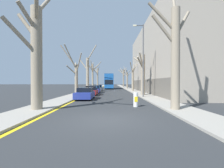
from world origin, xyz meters
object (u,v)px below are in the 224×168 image
at_px(street_tree_left_4, 97,77).
at_px(traffic_bollard, 136,100).
at_px(street_tree_right_2, 133,78).
at_px(parked_car_0, 85,94).
at_px(street_tree_left_1, 75,75).
at_px(street_tree_right_3, 127,79).
at_px(parked_car_3, 98,88).
at_px(street_tree_left_3, 93,75).
at_px(parked_car_1, 91,91).
at_px(parked_car_2, 95,89).
at_px(street_tree_right_4, 123,77).
at_px(double_decker_bus, 109,81).
at_px(lamp_post, 142,57).
at_px(street_tree_left_0, 36,51).
at_px(street_tree_left_2, 88,73).
at_px(street_tree_right_1, 142,73).
at_px(street_tree_right_0, 174,52).

distance_m(street_tree_left_4, traffic_bollard, 39.84).
height_order(street_tree_right_2, parked_car_0, street_tree_right_2).
relative_size(street_tree_left_1, parked_car_0, 1.76).
xyz_separation_m(street_tree_right_3, parked_car_0, (-7.70, -28.66, -2.45)).
bearing_deg(street_tree_right_2, parked_car_3, 175.54).
xyz_separation_m(street_tree_left_3, parked_car_1, (2.01, -17.24, -3.43)).
distance_m(street_tree_right_3, parked_car_2, 19.91).
bearing_deg(street_tree_left_1, street_tree_right_4, 75.40).
height_order(street_tree_right_4, parked_car_1, street_tree_right_4).
height_order(street_tree_right_2, double_decker_bus, street_tree_right_2).
distance_m(street_tree_left_4, lamp_post, 33.10).
distance_m(street_tree_left_0, lamp_post, 12.93).
bearing_deg(street_tree_left_2, lamp_post, -52.23).
distance_m(street_tree_left_1, street_tree_right_4, 38.26).
bearing_deg(parked_car_0, parked_car_3, 90.00).
bearing_deg(parked_car_3, street_tree_right_2, -4.46).
height_order(street_tree_right_4, double_decker_bus, street_tree_right_4).
relative_size(street_tree_left_1, parked_car_1, 1.80).
bearing_deg(double_decker_bus, parked_car_0, -94.50).
relative_size(street_tree_right_1, street_tree_right_4, 0.80).
relative_size(street_tree_left_0, street_tree_right_1, 1.43).
bearing_deg(traffic_bollard, street_tree_left_1, 128.43).
bearing_deg(street_tree_left_4, parked_car_2, -85.36).
bearing_deg(street_tree_left_2, parked_car_0, -81.95).
xyz_separation_m(street_tree_right_0, parked_car_0, (-7.52, 7.12, -3.42)).
height_order(street_tree_left_0, parked_car_1, street_tree_left_0).
bearing_deg(parked_car_0, traffic_bollard, -47.14).
xyz_separation_m(street_tree_right_2, double_decker_bus, (-5.53, 13.13, -0.44)).
height_order(street_tree_left_1, traffic_bollard, street_tree_left_1).
xyz_separation_m(street_tree_right_1, parked_car_2, (-7.73, 5.62, -2.65)).
relative_size(street_tree_right_0, street_tree_right_3, 1.36).
xyz_separation_m(street_tree_left_1, parked_car_3, (2.00, 13.24, -2.34)).
xyz_separation_m(parked_car_0, traffic_bollard, (5.07, -5.47, -0.08)).
xyz_separation_m(street_tree_left_1, street_tree_right_1, (9.73, 1.39, 0.32)).
height_order(street_tree_left_0, street_tree_left_3, street_tree_left_0).
relative_size(street_tree_right_3, street_tree_right_4, 0.89).
distance_m(street_tree_left_1, parked_car_3, 13.59).
relative_size(street_tree_right_2, double_decker_bus, 0.58).
height_order(street_tree_left_0, traffic_bollard, street_tree_left_0).
distance_m(street_tree_left_2, street_tree_right_3, 18.02).
bearing_deg(parked_car_1, street_tree_left_3, 96.66).
bearing_deg(street_tree_left_0, lamp_post, 44.32).
height_order(street_tree_right_0, parked_car_3, street_tree_right_0).
height_order(street_tree_right_1, street_tree_right_4, street_tree_right_4).
relative_size(street_tree_left_2, lamp_post, 1.03).
xyz_separation_m(street_tree_left_1, parked_car_0, (2.00, -3.45, -2.35)).
height_order(street_tree_left_1, street_tree_left_4, street_tree_left_4).
relative_size(street_tree_left_0, street_tree_right_3, 1.28).
distance_m(street_tree_left_1, double_decker_bus, 26.12).
bearing_deg(traffic_bollard, street_tree_right_0, -34.09).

